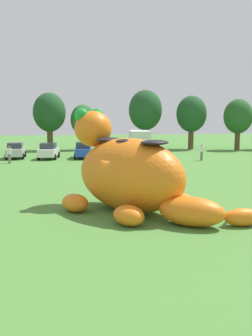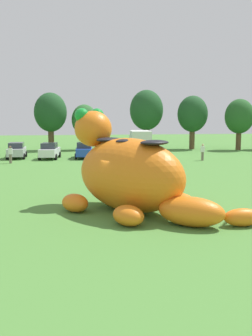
{
  "view_description": "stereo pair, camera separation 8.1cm",
  "coord_description": "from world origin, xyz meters",
  "px_view_note": "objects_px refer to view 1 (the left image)",
  "views": [
    {
      "loc": [
        -2.81,
        -17.34,
        4.37
      ],
      "look_at": [
        0.14,
        0.65,
        1.92
      ],
      "focal_mm": 39.86,
      "sensor_mm": 36.0,
      "label": 1
    },
    {
      "loc": [
        -2.73,
        -17.36,
        4.37
      ],
      "look_at": [
        0.14,
        0.65,
        1.92
      ],
      "focal_mm": 39.86,
      "sensor_mm": 36.0,
      "label": 2
    }
  ],
  "objects_px": {
    "car_white": "(49,151)",
    "box_truck": "(139,142)",
    "spectator_mid_field": "(202,152)",
    "car_blue": "(83,150)",
    "giant_inflatable_creature": "(130,174)",
    "car_silver": "(16,150)",
    "spectator_near_inflatable": "(9,155)"
  },
  "relations": [
    {
      "from": "box_truck",
      "to": "spectator_mid_field",
      "type": "relative_size",
      "value": 3.85
    },
    {
      "from": "spectator_near_inflatable",
      "to": "spectator_mid_field",
      "type": "relative_size",
      "value": 1.0
    },
    {
      "from": "car_white",
      "to": "box_truck",
      "type": "xyz_separation_m",
      "value": [
        10.05,
        0.84,
        0.74
      ]
    },
    {
      "from": "giant_inflatable_creature",
      "to": "box_truck",
      "type": "height_order",
      "value": "giant_inflatable_creature"
    },
    {
      "from": "giant_inflatable_creature",
      "to": "spectator_near_inflatable",
      "type": "bearing_deg",
      "value": 112.33
    },
    {
      "from": "spectator_mid_field",
      "to": "car_silver",
      "type": "bearing_deg",
      "value": 164.99
    },
    {
      "from": "giant_inflatable_creature",
      "to": "car_white",
      "type": "relative_size",
      "value": 1.94
    },
    {
      "from": "spectator_near_inflatable",
      "to": "spectator_mid_field",
      "type": "height_order",
      "value": "same"
    },
    {
      "from": "spectator_near_inflatable",
      "to": "car_white",
      "type": "bearing_deg",
      "value": 45.05
    },
    {
      "from": "giant_inflatable_creature",
      "to": "box_truck",
      "type": "distance_m",
      "value": 25.18
    },
    {
      "from": "car_white",
      "to": "car_blue",
      "type": "xyz_separation_m",
      "value": [
        3.7,
        0.03,
        0.0
      ]
    },
    {
      "from": "box_truck",
      "to": "spectator_mid_field",
      "type": "xyz_separation_m",
      "value": [
        5.65,
        -4.96,
        -0.75
      ]
    },
    {
      "from": "box_truck",
      "to": "car_white",
      "type": "bearing_deg",
      "value": -175.25
    },
    {
      "from": "car_blue",
      "to": "spectator_mid_field",
      "type": "height_order",
      "value": "car_blue"
    },
    {
      "from": "box_truck",
      "to": "spectator_mid_field",
      "type": "distance_m",
      "value": 7.56
    },
    {
      "from": "car_blue",
      "to": "box_truck",
      "type": "height_order",
      "value": "box_truck"
    },
    {
      "from": "car_silver",
      "to": "spectator_mid_field",
      "type": "xyz_separation_m",
      "value": [
        19.27,
        -5.17,
        -0.01
      ]
    },
    {
      "from": "car_white",
      "to": "spectator_mid_field",
      "type": "bearing_deg",
      "value": -14.73
    },
    {
      "from": "spectator_mid_field",
      "to": "car_blue",
      "type": "bearing_deg",
      "value": 160.89
    },
    {
      "from": "box_truck",
      "to": "car_blue",
      "type": "bearing_deg",
      "value": -172.8
    },
    {
      "from": "car_silver",
      "to": "giant_inflatable_creature",
      "type": "bearing_deg",
      "value": -71.52
    },
    {
      "from": "box_truck",
      "to": "car_silver",
      "type": "bearing_deg",
      "value": 179.14
    },
    {
      "from": "giant_inflatable_creature",
      "to": "spectator_mid_field",
      "type": "distance_m",
      "value": 22.53
    },
    {
      "from": "giant_inflatable_creature",
      "to": "car_silver",
      "type": "xyz_separation_m",
      "value": [
        -8.29,
        24.82,
        -0.92
      ]
    },
    {
      "from": "giant_inflatable_creature",
      "to": "box_truck",
      "type": "bearing_deg",
      "value": 77.77
    },
    {
      "from": "box_truck",
      "to": "spectator_mid_field",
      "type": "height_order",
      "value": "box_truck"
    },
    {
      "from": "spectator_mid_field",
      "to": "giant_inflatable_creature",
      "type": "bearing_deg",
      "value": -119.2
    },
    {
      "from": "giant_inflatable_creature",
      "to": "spectator_mid_field",
      "type": "relative_size",
      "value": 4.87
    },
    {
      "from": "car_silver",
      "to": "spectator_near_inflatable",
      "type": "relative_size",
      "value": 2.41
    },
    {
      "from": "car_blue",
      "to": "spectator_mid_field",
      "type": "xyz_separation_m",
      "value": [
        12.01,
        -4.16,
        -0.01
      ]
    },
    {
      "from": "car_white",
      "to": "box_truck",
      "type": "height_order",
      "value": "box_truck"
    },
    {
      "from": "box_truck",
      "to": "spectator_near_inflatable",
      "type": "xyz_separation_m",
      "value": [
        -13.63,
        -4.42,
        -0.75
      ]
    }
  ]
}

